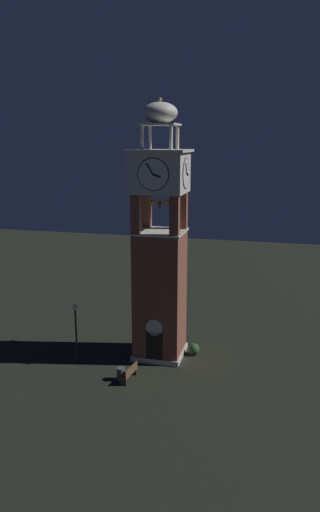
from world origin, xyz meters
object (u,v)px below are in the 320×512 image
lamp_post (76,323)px  trash_bin (121,374)px  park_bench (130,373)px  clock_tower (160,255)px

lamp_post → trash_bin: 4.56m
lamp_post → park_bench: bearing=-19.7°
park_bench → trash_bin: (-0.52, -0.10, -0.08)m
clock_tower → lamp_post: size_ratio=4.17×
clock_tower → trash_bin: size_ratio=20.95×
clock_tower → trash_bin: (-1.42, -4.06, -6.57)m
park_bench → lamp_post: (-4.09, 1.46, 2.29)m
clock_tower → park_bench: clock_tower is taller
park_bench → clock_tower: bearing=77.1°
lamp_post → trash_bin: lamp_post is taller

